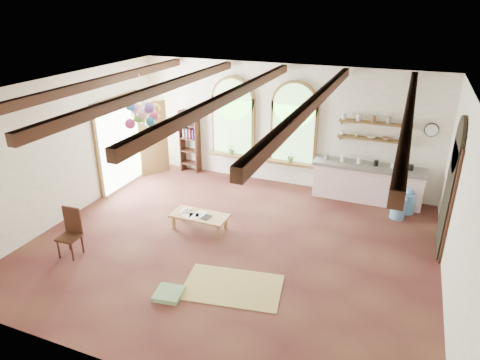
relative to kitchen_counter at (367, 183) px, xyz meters
The scene contains 27 objects.
floor 3.97m from the kitchen_counter, 125.71° to the right, with size 8.00×8.00×0.00m, color brown.
ceiling_beams 4.73m from the kitchen_counter, 125.71° to the right, with size 6.20×6.80×0.18m, color #3B1F12, non-canonical shape.
window_left 3.88m from the kitchen_counter, behind, with size 1.30×0.28×2.20m.
window_right 2.32m from the kitchen_counter, behind, with size 1.30×0.28×2.20m.
left_doorway 6.44m from the kitchen_counter, 167.37° to the right, with size 0.10×1.90×2.50m, color brown.
right_doorway 2.45m from the kitchen_counter, 45.86° to the right, with size 0.10×1.30×2.40m, color black.
kitchen_counter is the anchor object (origin of this frame).
wall_shelf_lower 1.09m from the kitchen_counter, 90.00° to the left, with size 1.70×0.24×0.04m, color brown.
wall_shelf_upper 1.49m from the kitchen_counter, 90.00° to the left, with size 1.70×0.24×0.04m, color brown.
wall_clock 1.91m from the kitchen_counter, 11.31° to the left, with size 0.32×0.32×0.04m, color black.
bookshelf 5.02m from the kitchen_counter, behind, with size 0.53×0.32×1.80m.
coffee_table 4.31m from the kitchen_counter, 138.09° to the right, with size 1.25×0.57×0.36m.
side_chair 6.95m from the kitchen_counter, 137.22° to the right, with size 0.42×0.42×0.98m.
floor_mat 4.85m from the kitchen_counter, 111.17° to the right, with size 1.72×1.06×0.02m, color tan.
floor_cushion 5.79m from the kitchen_counter, 117.55° to the right, with size 0.46×0.46×0.08m, color #6F9366.
water_jug_a 1.08m from the kitchen_counter, 41.19° to the right, with size 0.33×0.33×0.64m.
water_jug_b 1.08m from the kitchen_counter, 18.98° to the right, with size 0.33×0.33×0.63m.
balloon_cluster 5.65m from the kitchen_counter, 153.26° to the right, with size 0.82×0.82×1.15m.
table_book 4.58m from the kitchen_counter, 141.83° to the right, with size 0.16×0.23×0.02m, color olive.
tablet 4.20m from the kitchen_counter, 135.84° to the right, with size 0.17×0.24×0.01m, color black.
potted_plant_left 3.72m from the kitchen_counter, behind, with size 0.27×0.23×0.30m, color #598C4C.
potted_plant_right 2.04m from the kitchen_counter, behind, with size 0.27×0.23×0.30m, color #598C4C.
shelf_cup_a 1.38m from the kitchen_counter, 166.50° to the left, with size 0.12×0.10×0.10m, color white.
shelf_cup_b 1.22m from the kitchen_counter, 155.77° to the left, with size 0.10×0.10×0.09m, color beige.
shelf_bowl_a 1.14m from the kitchen_counter, 105.52° to the left, with size 0.22×0.22×0.05m, color beige.
shelf_bowl_b 1.18m from the kitchen_counter, 30.96° to the left, with size 0.20×0.20×0.06m, color #8C664C.
shelf_vase 1.37m from the kitchen_counter, 15.48° to the left, with size 0.18×0.18×0.19m, color slate.
Camera 1 is at (2.98, -6.99, 4.73)m, focal length 32.00 mm.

